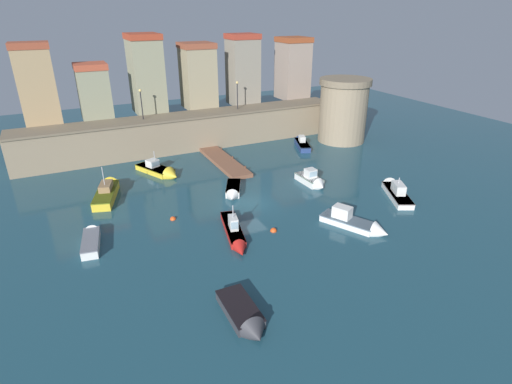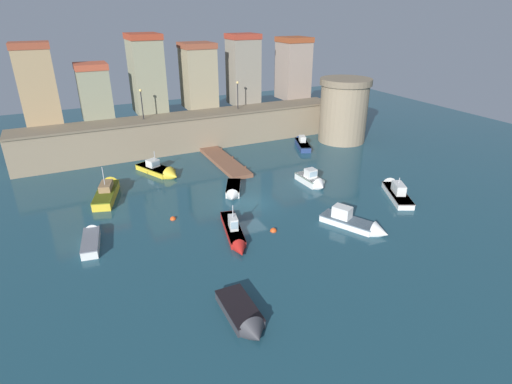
{
  "view_description": "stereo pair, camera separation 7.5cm",
  "coord_description": "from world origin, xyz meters",
  "views": [
    {
      "loc": [
        -14.64,
        -31.06,
        16.74
      ],
      "look_at": [
        0.0,
        -1.16,
        1.61
      ],
      "focal_mm": 28.62,
      "sensor_mm": 36.0,
      "label": 1
    },
    {
      "loc": [
        -14.57,
        -31.09,
        16.74
      ],
      "look_at": [
        0.0,
        -1.16,
        1.61
      ],
      "focal_mm": 28.62,
      "sensor_mm": 36.0,
      "label": 2
    }
  ],
  "objects": [
    {
      "name": "moored_boat_1",
      "position": [
        13.45,
        12.73,
        0.44
      ],
      "size": [
        3.25,
        5.89,
        1.7
      ],
      "rotation": [
        0.0,
        0.0,
        1.21
      ],
      "color": "navy",
      "rests_on": "ground"
    },
    {
      "name": "moored_boat_7",
      "position": [
        -14.13,
        -0.94,
        0.38
      ],
      "size": [
        1.9,
        4.96,
        1.12
      ],
      "rotation": [
        0.0,
        0.0,
        1.42
      ],
      "color": "white",
      "rests_on": "ground"
    },
    {
      "name": "moored_boat_4",
      "position": [
        5.9,
        -8.17,
        0.43
      ],
      "size": [
        4.03,
        5.89,
        2.04
      ],
      "rotation": [
        0.0,
        0.0,
        -1.1
      ],
      "color": "white",
      "rests_on": "ground"
    },
    {
      "name": "moored_boat_2",
      "position": [
        -11.72,
        7.74,
        0.52
      ],
      "size": [
        3.55,
        7.06,
        3.58
      ],
      "rotation": [
        0.0,
        0.0,
        1.27
      ],
      "color": "gold",
      "rests_on": "ground"
    },
    {
      "name": "ground_plane",
      "position": [
        0.0,
        0.0,
        0.0
      ],
      "size": [
        98.28,
        98.28,
        0.0
      ],
      "primitive_type": "plane",
      "color": "#1E4756"
    },
    {
      "name": "mooring_buoy_0",
      "position": [
        -0.56,
        -5.56,
        0.0
      ],
      "size": [
        0.55,
        0.55,
        0.55
      ],
      "primitive_type": "sphere",
      "color": "#EA4C19",
      "rests_on": "ground"
    },
    {
      "name": "moored_boat_8",
      "position": [
        -5.71,
        10.83,
        0.38
      ],
      "size": [
        4.17,
        6.16,
        3.03
      ],
      "rotation": [
        0.0,
        0.0,
        -1.13
      ],
      "color": "gold",
      "rests_on": "ground"
    },
    {
      "name": "mooring_buoy_1",
      "position": [
        -7.41,
        0.05,
        0.0
      ],
      "size": [
        0.51,
        0.51,
        0.51
      ],
      "primitive_type": "sphere",
      "color": "#EA4C19",
      "rests_on": "ground"
    },
    {
      "name": "moored_boat_0",
      "position": [
        -7.06,
        -14.2,
        0.34
      ],
      "size": [
        1.77,
        4.71,
        1.61
      ],
      "rotation": [
        0.0,
        0.0,
        -1.58
      ],
      "color": "#333338",
      "rests_on": "ground"
    },
    {
      "name": "quay_wall",
      "position": [
        0.0,
        18.35,
        2.22
      ],
      "size": [
        41.19,
        4.23,
        4.41
      ],
      "color": "gray",
      "rests_on": "ground"
    },
    {
      "name": "moored_boat_6",
      "position": [
        -3.82,
        -5.12,
        0.39
      ],
      "size": [
        2.59,
        6.81,
        2.87
      ],
      "rotation": [
        0.0,
        0.0,
        -1.79
      ],
      "color": "red",
      "rests_on": "ground"
    },
    {
      "name": "moored_boat_3",
      "position": [
        7.58,
        1.12,
        0.49
      ],
      "size": [
        1.65,
        4.15,
        1.96
      ],
      "rotation": [
        0.0,
        0.0,
        -1.53
      ],
      "color": "white",
      "rests_on": "ground"
    },
    {
      "name": "moored_boat_9",
      "position": [
        -0.67,
        2.6,
        0.35
      ],
      "size": [
        3.12,
        4.53,
        1.26
      ],
      "rotation": [
        0.0,
        0.0,
        -2.03
      ],
      "color": "silver",
      "rests_on": "ground"
    },
    {
      "name": "pier_dock",
      "position": [
        1.79,
        10.99,
        0.21
      ],
      "size": [
        2.39,
        10.78,
        0.7
      ],
      "color": "brown",
      "rests_on": "ground"
    },
    {
      "name": "old_town_backdrop",
      "position": [
        1.06,
        22.34,
        8.6
      ],
      "size": [
        37.89,
        5.11,
        9.68
      ],
      "color": "tan",
      "rests_on": "ground"
    },
    {
      "name": "moored_boat_5",
      "position": [
        13.59,
        -4.26,
        0.43
      ],
      "size": [
        4.33,
        6.74,
        2.46
      ],
      "rotation": [
        0.0,
        0.0,
        1.11
      ],
      "color": "white",
      "rests_on": "ground"
    },
    {
      "name": "quay_lamp_1",
      "position": [
        6.83,
        18.35,
        6.79
      ],
      "size": [
        0.32,
        0.32,
        3.59
      ],
      "color": "black",
      "rests_on": "quay_wall"
    },
    {
      "name": "fortress_tower",
      "position": [
        19.57,
        12.35,
        4.23
      ],
      "size": [
        6.74,
        6.74,
        8.34
      ],
      "color": "gray",
      "rests_on": "ground"
    },
    {
      "name": "quay_lamp_0",
      "position": [
        -5.59,
        18.35,
        6.79
      ],
      "size": [
        0.32,
        0.32,
        3.59
      ],
      "color": "black",
      "rests_on": "quay_wall"
    }
  ]
}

